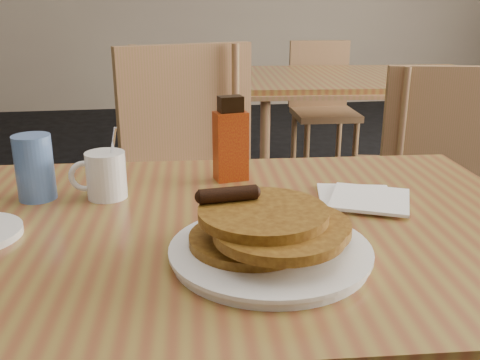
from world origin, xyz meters
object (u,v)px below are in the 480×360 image
Objects in this scene: pancake_plate at (270,239)px; syrup_bottle at (231,142)px; chair_main_far at (190,176)px; main_table at (222,245)px; coffee_mug at (105,174)px; neighbor_table at (363,83)px; chair_neighbor_far at (322,97)px; blue_tumbler at (35,168)px; chair_neighbor_near at (423,156)px.

pancake_plate is 1.68× the size of syrup_bottle.
pancake_plate is (0.07, -0.89, 0.19)m from chair_main_far.
coffee_mug is (-0.21, 0.16, 0.09)m from main_table.
main_table is at bearing -118.00° from neighbor_table.
chair_neighbor_far is 6.07× the size of coffee_mug.
chair_main_far is at bearing -132.73° from neighbor_table.
blue_tumbler is at bearing -115.69° from chair_neighbor_far.
syrup_bottle reaches higher than main_table.
chair_neighbor_near is at bearing 25.45° from coffee_mug.
syrup_bottle is at bearing -120.09° from neighbor_table.
chair_main_far is 5.50× the size of syrup_bottle.
main_table is 4.10× the size of pancake_plate.
blue_tumbler reaches higher than chair_neighbor_far.
chair_main_far is 0.66m from coffee_mug.
main_table is at bearing -49.80° from coffee_mug.
neighbor_table is 1.42m from chair_main_far.
blue_tumbler is at bearing 161.39° from coffee_mug.
syrup_bottle is at bearing 78.17° from main_table.
blue_tumbler is (-0.39, 0.31, 0.03)m from pancake_plate.
chair_main_far is 6.91× the size of coffee_mug.
blue_tumbler reaches higher than main_table.
chair_neighbor_near is at bearing -0.09° from chair_main_far.
coffee_mug reaches higher than blue_tumbler.
chair_neighbor_near reaches higher than chair_neighbor_far.
chair_main_far reaches higher than neighbor_table.
main_table is at bearing -26.91° from blue_tumbler.
chair_main_far reaches higher than main_table.
coffee_mug reaches higher than neighbor_table.
syrup_bottle reaches higher than pancake_plate.
chair_main_far reaches higher than chair_neighbor_near.
chair_main_far is 0.70m from blue_tumbler.
blue_tumbler is (-0.34, 0.17, 0.11)m from main_table.
chair_main_far is 0.98m from chair_neighbor_near.
chair_neighbor_far is at bearing 57.90° from syrup_bottle.
pancake_plate is at bearing -114.88° from neighbor_table.
syrup_bottle is at bearing -108.43° from chair_neighbor_far.
pancake_plate is (-0.87, -1.18, 0.25)m from chair_neighbor_near.
blue_tumbler reaches higher than neighbor_table.
chair_neighbor_far is at bearing 43.64° from chair_main_far.
chair_neighbor_near is at bearing -87.96° from chair_neighbor_far.
main_table is 2.68m from chair_neighbor_far.
main_table is 6.89× the size of syrup_bottle.
chair_main_far is 2.00m from chair_neighbor_far.
neighbor_table is 2.07m from blue_tumbler.
neighbor_table is at bearing 100.87° from chair_neighbor_near.
blue_tumbler is at bearing -132.38° from chair_neighbor_near.
coffee_mug is at bearing -128.95° from chair_neighbor_near.
syrup_bottle is at bearing 91.07° from pancake_plate.
pancake_plate is at bearing -68.91° from main_table.
chair_neighbor_far is at bearing 71.14° from pancake_plate.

